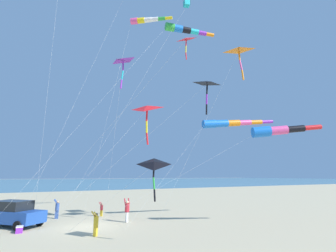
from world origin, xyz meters
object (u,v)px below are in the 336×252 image
Objects in this scene: parked_car at (14,213)px; kite_box_blue_topmost at (186,0)px; kite_windsock_orange_high_right at (277,131)px; kite_windsock_teal_far_right at (183,30)px; cooler_box at (19,229)px; kite_delta_striped_overhead at (154,165)px; person_adult_flyer at (127,209)px; person_child_green_jacket at (96,222)px; kite_delta_rainbow_low_near at (147,109)px; kite_delta_white_trailing at (239,50)px; kite_windsock_magenta_far_left at (229,123)px; kite_delta_checkered_midright at (185,41)px; person_child_grey_jacket at (101,208)px; kite_delta_purple_drifting at (123,61)px; person_bystander_far at (57,208)px; kite_windsock_small_distant at (146,20)px; kite_delta_red_high_left at (207,84)px.

parked_car is 0.20× the size of kite_box_blue_topmost.
kite_windsock_teal_far_right reaches higher than kite_windsock_orange_high_right.
kite_delta_striped_overhead is at bearing 44.19° from cooler_box.
person_adult_flyer is 0.33× the size of kite_delta_striped_overhead.
person_child_green_jacket is 0.16× the size of kite_delta_rainbow_low_near.
kite_delta_white_trailing reaches higher than cooler_box.
kite_windsock_magenta_far_left is at bearing 41.26° from kite_windsock_teal_far_right.
kite_delta_checkered_midright reaches higher than kite_delta_rainbow_low_near.
kite_windsock_teal_far_right is at bearing 90.73° from cooler_box.
kite_windsock_teal_far_right is (4.04, 6.73, 18.15)m from person_child_grey_jacket.
parked_car is at bearing -106.55° from kite_box_blue_topmost.
kite_delta_white_trailing reaches higher than person_child_green_jacket.
kite_delta_purple_drifting is at bearing -99.50° from kite_windsock_magenta_far_left.
person_bystander_far is at bearing -132.00° from person_adult_flyer.
person_child_green_jacket is 0.08× the size of kite_windsock_teal_far_right.
kite_delta_purple_drifting is 0.69× the size of kite_windsock_teal_far_right.
kite_windsock_orange_high_right is at bearing 42.41° from person_child_grey_jacket.
kite_windsock_small_distant is at bearing 54.05° from person_bystander_far.
kite_windsock_small_distant is 1.36× the size of kite_windsock_magenta_far_left.
kite_delta_white_trailing is at bearing 62.21° from parked_car.
kite_windsock_small_distant is (-8.40, 0.78, 6.85)m from kite_delta_checkered_midright.
person_adult_flyer is 16.16m from kite_delta_white_trailing.
kite_delta_purple_drifting is at bearing 30.48° from person_bystander_far.
parked_car is 20.76m from kite_windsock_orange_high_right.
kite_delta_white_trailing is (1.17, 2.56, 3.03)m from kite_delta_red_high_left.
kite_delta_white_trailing is at bearing -19.85° from kite_windsock_magenta_far_left.
person_bystander_far is 17.72m from kite_delta_checkered_midright.
kite_delta_striped_overhead is at bearing 5.10° from kite_delta_purple_drifting.
person_child_green_jacket is 21.90m from kite_box_blue_topmost.
person_adult_flyer is 4.11m from person_child_grey_jacket.
kite_delta_red_high_left is at bearing 36.73° from kite_windsock_small_distant.
cooler_box is 21.11m from kite_delta_white_trailing.
kite_box_blue_topmost is (0.05, 6.29, 8.03)m from kite_delta_purple_drifting.
kite_windsock_magenta_far_left is at bearing 112.26° from kite_delta_striped_overhead.
kite_delta_purple_drifting is 7.19m from kite_delta_red_high_left.
cooler_box is 0.03× the size of kite_windsock_small_distant.
kite_delta_red_high_left is at bearing 34.41° from person_child_grey_jacket.
person_bystander_far is (-2.32, 3.09, -0.05)m from parked_car.
kite_windsock_small_distant reaches higher than kite_delta_red_high_left.
kite_delta_checkered_midright reaches higher than parked_car.
kite_delta_checkered_midright is 2.15× the size of kite_delta_striped_overhead.
kite_delta_purple_drifting is (-6.77, -1.82, 1.26)m from kite_delta_checkered_midright.
kite_box_blue_topmost reaches higher than person_adult_flyer.
cooler_box is 7.51m from person_adult_flyer.
person_child_grey_jacket is 0.11× the size of kite_delta_checkered_midright.
person_child_green_jacket is at bearing -51.87° from kite_windsock_small_distant.
kite_windsock_orange_high_right is 13.50m from kite_delta_purple_drifting.
person_child_grey_jacket is 14.82m from kite_delta_red_high_left.
person_bystander_far is 12.70m from kite_delta_striped_overhead.
kite_windsock_small_distant is (2.18, 9.30, 17.67)m from parked_car.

